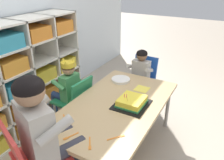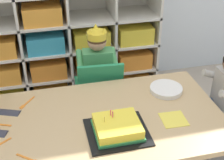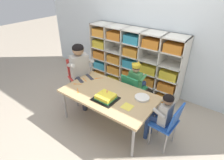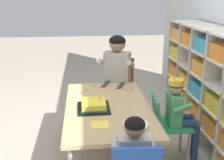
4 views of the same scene
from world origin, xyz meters
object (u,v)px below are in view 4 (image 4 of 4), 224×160
object	(u,v)px
guest_at_table_side	(133,154)
child_with_crown	(179,108)
classroom_chair_blue	(166,122)
fork_near_cake_tray	(127,90)
classroom_chair_adult_side	(118,83)
paper_plate_stack	(136,125)
adult_helper_seated	(116,71)
activity_table	(108,109)
fork_scattered_mid_table	(83,92)
fork_by_napkin	(110,86)
fork_near_child_seat	(95,87)
birthday_cake_on_tray	(94,105)

from	to	relation	value
guest_at_table_side	child_with_crown	bearing A→B (deg)	-125.07
classroom_chair_blue	fork_near_cake_tray	bearing A→B (deg)	34.80
classroom_chair_adult_side	paper_plate_stack	distance (m)	1.28
classroom_chair_blue	adult_helper_seated	size ratio (longest dim) A/B	0.59
adult_helper_seated	fork_near_cake_tray	world-z (taller)	adult_helper_seated
child_with_crown	classroom_chair_adult_side	xyz separation A→B (m)	(-0.92, -0.45, -0.04)
child_with_crown	adult_helper_seated	distance (m)	0.96
activity_table	fork_near_cake_tray	world-z (taller)	fork_near_cake_tray
activity_table	paper_plate_stack	world-z (taller)	paper_plate_stack
fork_scattered_mid_table	paper_plate_stack	bearing A→B (deg)	-116.10
paper_plate_stack	activity_table	bearing A→B (deg)	-158.11
paper_plate_stack	fork_by_napkin	world-z (taller)	paper_plate_stack
classroom_chair_adult_side	activity_table	bearing A→B (deg)	-82.62
child_with_crown	guest_at_table_side	distance (m)	0.89
adult_helper_seated	fork_by_napkin	size ratio (longest dim) A/B	9.02
fork_near_child_seat	child_with_crown	bearing A→B (deg)	14.09
fork_near_cake_tray	paper_plate_stack	bearing A→B (deg)	-56.51
adult_helper_seated	guest_at_table_side	world-z (taller)	adult_helper_seated
classroom_chair_blue	fork_scattered_mid_table	xyz separation A→B (m)	(-0.50, -0.77, 0.16)
fork_by_napkin	fork_near_child_seat	xyz separation A→B (m)	(0.00, -0.17, -0.00)
guest_at_table_side	paper_plate_stack	world-z (taller)	guest_at_table_side
child_with_crown	paper_plate_stack	bearing A→B (deg)	131.08
guest_at_table_side	fork_scattered_mid_table	bearing A→B (deg)	-71.19
classroom_chair_adult_side	adult_helper_seated	xyz separation A→B (m)	(0.12, -0.05, 0.19)
adult_helper_seated	fork_near_child_seat	xyz separation A→B (m)	(0.15, -0.25, -0.14)
child_with_crown	fork_near_cake_tray	size ratio (longest dim) A/B	7.36
fork_scattered_mid_table	fork_near_child_seat	distance (m)	0.21
activity_table	paper_plate_stack	xyz separation A→B (m)	(0.45, 0.18, 0.05)
activity_table	fork_scattered_mid_table	xyz separation A→B (m)	(-0.41, -0.22, 0.04)
paper_plate_stack	classroom_chair_adult_side	bearing A→B (deg)	178.81
fork_scattered_mid_table	guest_at_table_side	bearing A→B (deg)	-126.23
adult_helper_seated	fork_near_cake_tray	xyz separation A→B (m)	(0.29, 0.09, -0.14)
classroom_chair_adult_side	paper_plate_stack	bearing A→B (deg)	-69.68
classroom_chair_adult_side	guest_at_table_side	xyz separation A→B (m)	(1.62, -0.11, 0.02)
birthday_cake_on_tray	fork_near_cake_tray	world-z (taller)	birthday_cake_on_tray
fork_scattered_mid_table	fork_near_child_seat	size ratio (longest dim) A/B	0.99
fork_by_napkin	classroom_chair_blue	bearing A→B (deg)	57.59
paper_plate_stack	classroom_chair_blue	bearing A→B (deg)	134.68
guest_at_table_side	fork_near_cake_tray	xyz separation A→B (m)	(-1.21, 0.15, 0.03)
fork_by_napkin	activity_table	bearing A→B (deg)	13.92
paper_plate_stack	fork_near_child_seat	bearing A→B (deg)	-165.11
classroom_chair_adult_side	fork_scattered_mid_table	xyz separation A→B (m)	(0.42, -0.43, 0.05)
activity_table	classroom_chair_adult_side	xyz separation A→B (m)	(-0.83, 0.21, -0.01)
classroom_chair_blue	paper_plate_stack	distance (m)	0.54
guest_at_table_side	fork_near_cake_tray	world-z (taller)	guest_at_table_side
guest_at_table_side	adult_helper_seated	bearing A→B (deg)	-88.65
child_with_crown	guest_at_table_side	bearing A→B (deg)	145.62
adult_helper_seated	classroom_chair_blue	bearing A→B (deg)	-42.64
classroom_chair_blue	paper_plate_stack	size ratio (longest dim) A/B	3.16
paper_plate_stack	fork_near_child_seat	distance (m)	1.05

